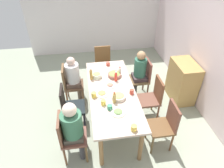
{
  "coord_description": "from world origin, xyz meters",
  "views": [
    {
      "loc": [
        2.83,
        -0.43,
        3.04
      ],
      "look_at": [
        0.0,
        0.0,
        0.91
      ],
      "focal_mm": 32.37,
      "sensor_mm": 36.0,
      "label": 1
    }
  ],
  "objects": [
    {
      "name": "plate_0",
      "position": [
        0.57,
        0.01,
        0.77
      ],
      "size": [
        0.25,
        0.25,
        0.04
      ],
      "color": "silver",
      "rests_on": "dining_table"
    },
    {
      "name": "chair_6",
      "position": [
        0.7,
        -0.8,
        0.51
      ],
      "size": [
        0.4,
        0.4,
        0.9
      ],
      "color": "brown",
      "rests_on": "ground_plane"
    },
    {
      "name": "wall_back",
      "position": [
        0.0,
        1.93,
        1.3
      ],
      "size": [
        6.29,
        0.12,
        2.6
      ],
      "primitive_type": "cube",
      "color": "silver",
      "rests_on": "ground_plane"
    },
    {
      "name": "plate_2",
      "position": [
        -0.15,
        -0.01,
        0.77
      ],
      "size": [
        0.21,
        0.21,
        0.04
      ],
      "color": "silver",
      "rests_on": "dining_table"
    },
    {
      "name": "person_5",
      "position": [
        -0.7,
        -0.7,
        0.66
      ],
      "size": [
        0.3,
        0.3,
        1.12
      ],
      "color": "brown",
      "rests_on": "ground_plane"
    },
    {
      "name": "bowl_1",
      "position": [
        -0.46,
        -0.23,
        0.81
      ],
      "size": [
        0.18,
        0.18,
        0.11
      ],
      "color": "beige",
      "rests_on": "dining_table"
    },
    {
      "name": "wall_left",
      "position": [
        -3.08,
        0.0,
        1.3
      ],
      "size": [
        0.12,
        3.98,
        2.6
      ],
      "primitive_type": "cube",
      "color": "silver",
      "rests_on": "ground_plane"
    },
    {
      "name": "cup_2",
      "position": [
        0.35,
        -0.2,
        0.8
      ],
      "size": [
        0.11,
        0.08,
        0.09
      ],
      "color": "#E8C849",
      "rests_on": "dining_table"
    },
    {
      "name": "bowl_2",
      "position": [
        0.23,
        0.08,
        0.8
      ],
      "size": [
        0.24,
        0.24,
        0.08
      ],
      "color": "beige",
      "rests_on": "dining_table"
    },
    {
      "name": "person_6",
      "position": [
        0.7,
        -0.7,
        0.7
      ],
      "size": [
        0.32,
        0.32,
        1.15
      ],
      "color": "#413F46",
      "rests_on": "ground_plane"
    },
    {
      "name": "bowl_0",
      "position": [
        -0.44,
        0.12,
        0.8
      ],
      "size": [
        0.26,
        0.26,
        0.08
      ],
      "color": "#96614E",
      "rests_on": "dining_table"
    },
    {
      "name": "chair_1",
      "position": [
        -0.7,
        0.8,
        0.51
      ],
      "size": [
        0.4,
        0.4,
        0.9
      ],
      "color": "brown",
      "rests_on": "ground_plane"
    },
    {
      "name": "chair_0",
      "position": [
        0.7,
        0.8,
        0.51
      ],
      "size": [
        0.4,
        0.4,
        0.9
      ],
      "color": "brown",
      "rests_on": "ground_plane"
    },
    {
      "name": "chair_3",
      "position": [
        0.0,
        -0.8,
        0.51
      ],
      "size": [
        0.4,
        0.4,
        0.9
      ],
      "color": "black",
      "rests_on": "ground_plane"
    },
    {
      "name": "person_1",
      "position": [
        -0.7,
        0.7,
        0.67
      ],
      "size": [
        0.3,
        0.3,
        1.13
      ],
      "color": "#3B3C3B",
      "rests_on": "ground_plane"
    },
    {
      "name": "ground_plane",
      "position": [
        0.0,
        0.0,
        0.0
      ],
      "size": [
        7.26,
        7.26,
        0.0
      ],
      "primitive_type": "plane",
      "color": "#969F89"
    },
    {
      "name": "bottle_0",
      "position": [
        -0.48,
        0.23,
        0.85
      ],
      "size": [
        0.06,
        0.06,
        0.19
      ],
      "color": "beige",
      "rests_on": "dining_table"
    },
    {
      "name": "cup_1",
      "position": [
        0.13,
        -0.34,
        0.81
      ],
      "size": [
        0.12,
        0.09,
        0.1
      ],
      "color": "#E2BF4E",
      "rests_on": "dining_table"
    },
    {
      "name": "bottle_1",
      "position": [
        -0.29,
        0.12,
        0.86
      ],
      "size": [
        0.06,
        0.06,
        0.21
      ],
      "color": "red",
      "rests_on": "dining_table"
    },
    {
      "name": "bottle_3",
      "position": [
        -0.41,
        -0.34,
        0.88
      ],
      "size": [
        0.06,
        0.06,
        0.25
      ],
      "color": "gold",
      "rests_on": "dining_table"
    },
    {
      "name": "plate_1",
      "position": [
        0.06,
        -0.19,
        0.77
      ],
      "size": [
        0.25,
        0.25,
        0.04
      ],
      "color": "silver",
      "rests_on": "dining_table"
    },
    {
      "name": "bottle_2",
      "position": [
        0.32,
        -0.01,
        0.86
      ],
      "size": [
        0.06,
        0.06,
        0.22
      ],
      "color": "tan",
      "rests_on": "dining_table"
    },
    {
      "name": "cup_4",
      "position": [
        0.14,
        0.33,
        0.8
      ],
      "size": [
        0.11,
        0.08,
        0.08
      ],
      "color": "#C34834",
      "rests_on": "dining_table"
    },
    {
      "name": "cup_5",
      "position": [
        0.47,
        -0.11,
        0.8
      ],
      "size": [
        0.12,
        0.08,
        0.08
      ],
      "color": "#40946B",
      "rests_on": "dining_table"
    },
    {
      "name": "cup_0",
      "position": [
        -0.88,
        0.05,
        0.79
      ],
      "size": [
        0.12,
        0.08,
        0.07
      ],
      "color": "#C95543",
      "rests_on": "dining_table"
    },
    {
      "name": "side_cabinet",
      "position": [
        -0.47,
        1.63,
        0.45
      ],
      "size": [
        0.7,
        0.44,
        0.9
      ],
      "primitive_type": "cube",
      "color": "#B1894B",
      "rests_on": "ground_plane"
    },
    {
      "name": "dining_table",
      "position": [
        0.0,
        0.0,
        0.67
      ],
      "size": [
        2.1,
        0.83,
        0.76
      ],
      "color": "#C4AC9B",
      "rests_on": "ground_plane"
    },
    {
      "name": "cup_3",
      "position": [
        0.95,
        0.17,
        0.8
      ],
      "size": [
        0.12,
        0.09,
        0.09
      ],
      "color": "#E8C151",
      "rests_on": "dining_table"
    },
    {
      "name": "chair_2",
      "position": [
        0.0,
        0.8,
        0.51
      ],
      "size": [
        0.4,
        0.4,
        0.9
      ],
      "color": "brown",
      "rests_on": "ground_plane"
    },
    {
      "name": "chair_4",
      "position": [
        -1.43,
        0.0,
        0.51
      ],
      "size": [
        0.4,
        0.4,
        0.9
      ],
      "color": "brown",
      "rests_on": "ground_plane"
    },
    {
      "name": "chair_5",
      "position": [
        -0.7,
        -0.8,
        0.51
      ],
      "size": [
        0.4,
        0.4,
        0.9
      ],
      "color": "brown",
      "rests_on": "ground_plane"
    }
  ]
}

